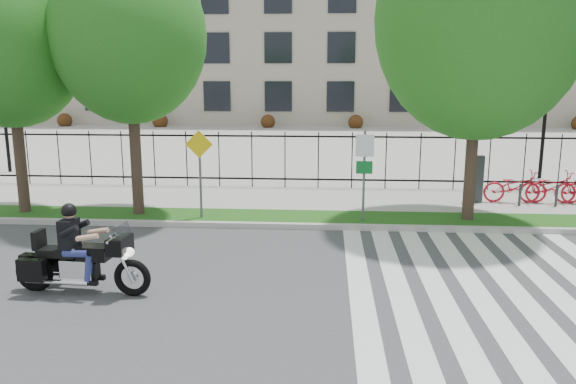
{
  "coord_description": "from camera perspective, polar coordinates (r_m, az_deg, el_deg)",
  "views": [
    {
      "loc": [
        1.52,
        -10.73,
        4.1
      ],
      "look_at": [
        0.55,
        3.0,
        1.25
      ],
      "focal_mm": 35.0,
      "sensor_mm": 36.0,
      "label": 1
    }
  ],
  "objects": [
    {
      "name": "street_tree_0",
      "position": [
        18.09,
        -26.49,
        13.45
      ],
      "size": [
        4.2,
        4.2,
        7.31
      ],
      "color": "#36251D",
      "rests_on": "grass_verge"
    },
    {
      "name": "crosswalk_stripes",
      "position": [
        11.95,
        20.09,
        -9.1
      ],
      "size": [
        5.7,
        8.0,
        0.01
      ],
      "primitive_type": null,
      "color": "silver",
      "rests_on": "ground"
    },
    {
      "name": "street_tree_2",
      "position": [
        16.24,
        18.97,
        16.26
      ],
      "size": [
        5.56,
        5.56,
        8.62
      ],
      "color": "#36251D",
      "rests_on": "grass_verge"
    },
    {
      "name": "sign_pole_regulatory",
      "position": [
        15.52,
        7.76,
        2.83
      ],
      "size": [
        0.5,
        0.09,
        2.5
      ],
      "color": "#59595B",
      "rests_on": "grass_verge"
    },
    {
      "name": "motorcycle_rider",
      "position": [
        11.48,
        -20.36,
        -6.27
      ],
      "size": [
        2.76,
        0.84,
        2.13
      ],
      "color": "black",
      "rests_on": "ground"
    },
    {
      "name": "grass_verge",
      "position": [
        16.26,
        -1.44,
        -2.65
      ],
      "size": [
        60.0,
        1.5,
        0.15
      ],
      "primitive_type": "cube",
      "color": "#154912",
      "rests_on": "ground"
    },
    {
      "name": "curb",
      "position": [
        15.44,
        -1.74,
        -3.43
      ],
      "size": [
        60.0,
        0.2,
        0.15
      ],
      "primitive_type": "cube",
      "color": "#A8A59E",
      "rests_on": "ground"
    },
    {
      "name": "lamp_post_right",
      "position": [
        24.28,
        24.78,
        8.52
      ],
      "size": [
        1.06,
        0.7,
        4.25
      ],
      "color": "black",
      "rests_on": "ground"
    },
    {
      "name": "office_building",
      "position": [
        55.98,
        2.59,
        17.69
      ],
      "size": [
        60.0,
        21.9,
        20.15
      ],
      "color": "gray",
      "rests_on": "ground"
    },
    {
      "name": "street_tree_1",
      "position": [
        16.66,
        -15.83,
        15.06
      ],
      "size": [
        4.27,
        4.27,
        7.52
      ],
      "color": "#36251D",
      "rests_on": "grass_verge"
    },
    {
      "name": "ground",
      "position": [
        11.59,
        -3.8,
        -9.07
      ],
      "size": [
        120.0,
        120.0,
        0.0
      ],
      "primitive_type": "plane",
      "color": "#3D3D3F",
      "rests_on": "ground"
    },
    {
      "name": "sidewalk",
      "position": [
        18.68,
        -0.71,
        -0.76
      ],
      "size": [
        60.0,
        3.5,
        0.15
      ],
      "primitive_type": "cube",
      "color": "gray",
      "rests_on": "ground"
    },
    {
      "name": "sign_pole_warning",
      "position": [
        15.9,
        -8.96,
        3.01
      ],
      "size": [
        0.78,
        0.09,
        2.49
      ],
      "color": "#59595B",
      "rests_on": "grass_verge"
    },
    {
      "name": "plaza",
      "position": [
        35.99,
        1.61,
        5.22
      ],
      "size": [
        80.0,
        34.0,
        0.1
      ],
      "primitive_type": "cube",
      "color": "gray",
      "rests_on": "ground"
    },
    {
      "name": "lamp_post_left",
      "position": [
        26.46,
        -27.0,
        8.5
      ],
      "size": [
        1.06,
        0.7,
        4.25
      ],
      "color": "black",
      "rests_on": "ground"
    },
    {
      "name": "iron_fence",
      "position": [
        20.21,
        -0.31,
        3.29
      ],
      "size": [
        30.0,
        0.06,
        2.0
      ],
      "primitive_type": null,
      "color": "black",
      "rests_on": "sidewalk"
    }
  ]
}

